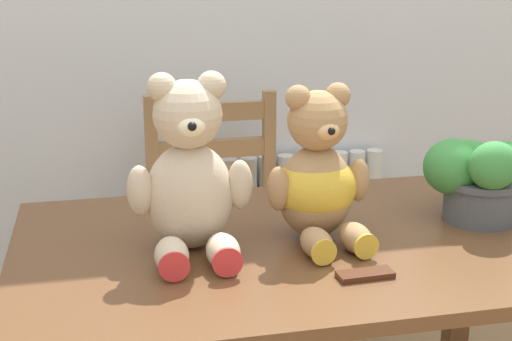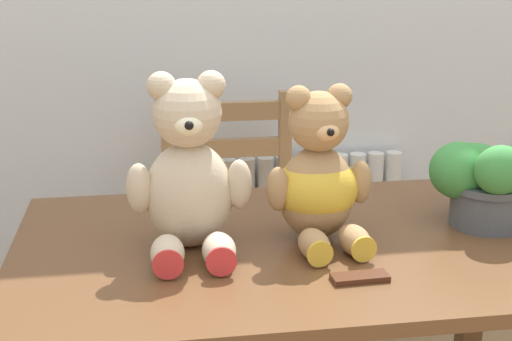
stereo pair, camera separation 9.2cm
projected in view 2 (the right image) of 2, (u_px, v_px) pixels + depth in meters
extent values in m
cylinder|color=silver|center=(229.00, 242.00, 2.60)|extent=(0.06, 0.06, 0.63)
cylinder|color=silver|center=(247.00, 241.00, 2.61)|extent=(0.06, 0.06, 0.63)
cylinder|color=silver|center=(265.00, 240.00, 2.62)|extent=(0.06, 0.06, 0.63)
cylinder|color=silver|center=(283.00, 239.00, 2.63)|extent=(0.06, 0.06, 0.63)
cylinder|color=silver|center=(301.00, 238.00, 2.64)|extent=(0.06, 0.06, 0.63)
cylinder|color=silver|center=(319.00, 237.00, 2.65)|extent=(0.06, 0.06, 0.63)
cylinder|color=silver|center=(337.00, 236.00, 2.66)|extent=(0.06, 0.06, 0.63)
cylinder|color=silver|center=(355.00, 235.00, 2.67)|extent=(0.06, 0.06, 0.63)
cylinder|color=silver|center=(372.00, 234.00, 2.68)|extent=(0.06, 0.06, 0.63)
cylinder|color=silver|center=(389.00, 233.00, 2.69)|extent=(0.06, 0.06, 0.63)
cube|color=silver|center=(309.00, 309.00, 2.73)|extent=(0.68, 0.10, 0.04)
cube|color=brown|center=(303.00, 247.00, 1.59)|extent=(1.28, 0.78, 0.03)
cube|color=brown|center=(60.00, 333.00, 1.92)|extent=(0.06, 0.06, 0.68)
cube|color=brown|center=(471.00, 301.00, 2.10)|extent=(0.06, 0.06, 0.68)
cube|color=#997047|center=(235.00, 238.00, 2.26)|extent=(0.43, 0.43, 0.03)
cube|color=#997047|center=(308.00, 330.00, 2.17)|extent=(0.04, 0.04, 0.44)
cube|color=#997047|center=(178.00, 340.00, 2.11)|extent=(0.04, 0.04, 0.44)
cube|color=#997047|center=(284.00, 217.00, 2.48)|extent=(0.04, 0.04, 0.89)
cube|color=#997047|center=(170.00, 224.00, 2.42)|extent=(0.04, 0.04, 0.89)
cube|color=#997047|center=(226.00, 111.00, 2.34)|extent=(0.35, 0.03, 0.06)
cube|color=#997047|center=(227.00, 148.00, 2.37)|extent=(0.35, 0.03, 0.06)
ellipsoid|color=beige|center=(189.00, 195.00, 1.53)|extent=(0.19, 0.16, 0.23)
sphere|color=beige|center=(187.00, 113.00, 1.48)|extent=(0.15, 0.15, 0.15)
sphere|color=beige|center=(211.00, 85.00, 1.47)|extent=(0.06, 0.06, 0.06)
sphere|color=beige|center=(161.00, 86.00, 1.45)|extent=(0.06, 0.06, 0.06)
ellipsoid|color=white|center=(189.00, 124.00, 1.43)|extent=(0.06, 0.06, 0.05)
sphere|color=black|center=(189.00, 126.00, 1.40)|extent=(0.02, 0.02, 0.02)
ellipsoid|color=beige|center=(239.00, 184.00, 1.52)|extent=(0.06, 0.06, 0.11)
ellipsoid|color=beige|center=(139.00, 188.00, 1.49)|extent=(0.06, 0.06, 0.11)
ellipsoid|color=beige|center=(219.00, 251.00, 1.44)|extent=(0.07, 0.12, 0.07)
cylinder|color=red|center=(222.00, 262.00, 1.39)|extent=(0.06, 0.01, 0.06)
ellipsoid|color=beige|center=(168.00, 253.00, 1.43)|extent=(0.07, 0.12, 0.07)
cylinder|color=red|center=(168.00, 265.00, 1.38)|extent=(0.06, 0.01, 0.06)
ellipsoid|color=tan|center=(317.00, 193.00, 1.57)|extent=(0.19, 0.16, 0.21)
sphere|color=tan|center=(319.00, 122.00, 1.53)|extent=(0.13, 0.13, 0.13)
sphere|color=tan|center=(340.00, 96.00, 1.52)|extent=(0.06, 0.06, 0.06)
sphere|color=tan|center=(299.00, 98.00, 1.50)|extent=(0.06, 0.06, 0.06)
ellipsoid|color=#E5B279|center=(327.00, 131.00, 1.48)|extent=(0.06, 0.06, 0.04)
sphere|color=black|center=(331.00, 132.00, 1.46)|extent=(0.02, 0.02, 0.02)
ellipsoid|color=tan|center=(361.00, 182.00, 1.57)|extent=(0.05, 0.05, 0.10)
ellipsoid|color=tan|center=(278.00, 189.00, 1.53)|extent=(0.05, 0.05, 0.10)
ellipsoid|color=tan|center=(354.00, 240.00, 1.51)|extent=(0.07, 0.11, 0.06)
cylinder|color=gold|center=(364.00, 249.00, 1.46)|extent=(0.06, 0.01, 0.06)
ellipsoid|color=tan|center=(312.00, 245.00, 1.48)|extent=(0.07, 0.11, 0.06)
cylinder|color=gold|center=(321.00, 254.00, 1.43)|extent=(0.06, 0.01, 0.06)
ellipsoid|color=gold|center=(317.00, 188.00, 1.57)|extent=(0.20, 0.18, 0.15)
cylinder|color=#4C5156|center=(487.00, 204.00, 1.66)|extent=(0.17, 0.17, 0.11)
cylinder|color=#4C5156|center=(489.00, 186.00, 1.65)|extent=(0.18, 0.18, 0.02)
ellipsoid|color=#3D8E42|center=(475.00, 163.00, 1.70)|extent=(0.14, 0.13, 0.09)
ellipsoid|color=#3D8E42|center=(459.00, 170.00, 1.65)|extent=(0.14, 0.14, 0.13)
ellipsoid|color=#3D8E42|center=(500.00, 170.00, 1.57)|extent=(0.12, 0.09, 0.11)
cube|color=#472314|center=(360.00, 277.00, 1.39)|extent=(0.11, 0.05, 0.01)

